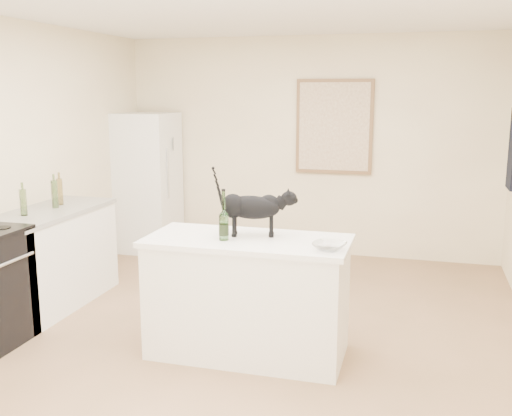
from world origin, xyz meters
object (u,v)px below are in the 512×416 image
(wine_bottle, at_px, (224,218))
(black_cat, at_px, (252,210))
(fridge, at_px, (147,182))
(glass_bowl, at_px, (330,246))

(wine_bottle, bearing_deg, black_cat, 48.94)
(fridge, xyz_separation_m, glass_bowl, (2.68, -2.72, 0.08))
(fridge, xyz_separation_m, black_cat, (2.06, -2.47, 0.24))
(black_cat, distance_m, glass_bowl, 0.69)
(fridge, relative_size, black_cat, 3.08)
(fridge, relative_size, glass_bowl, 7.57)
(fridge, bearing_deg, wine_bottle, -54.34)
(glass_bowl, bearing_deg, fridge, 134.57)
(black_cat, relative_size, wine_bottle, 1.68)
(fridge, xyz_separation_m, wine_bottle, (1.90, -2.65, 0.21))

